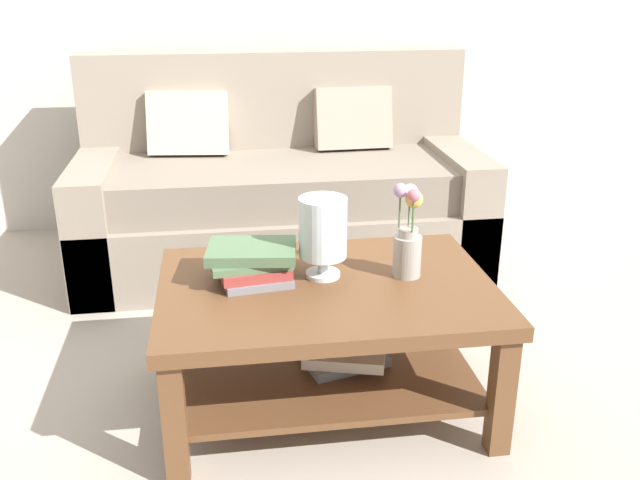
% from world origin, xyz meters
% --- Properties ---
extents(ground_plane, '(10.00, 10.00, 0.00)m').
position_xyz_m(ground_plane, '(0.00, 0.00, 0.00)').
color(ground_plane, '#ADA393').
extents(couch, '(2.02, 0.90, 1.06)m').
position_xyz_m(couch, '(-0.00, 0.94, 0.36)').
color(couch, gray).
rests_on(couch, ground).
extents(coffee_table, '(1.12, 0.79, 0.47)m').
position_xyz_m(coffee_table, '(0.03, -0.42, 0.34)').
color(coffee_table, brown).
rests_on(coffee_table, ground).
extents(book_stack_main, '(0.32, 0.26, 0.12)m').
position_xyz_m(book_stack_main, '(-0.21, -0.35, 0.53)').
color(book_stack_main, slate).
rests_on(book_stack_main, coffee_table).
extents(glass_hurricane_vase, '(0.16, 0.16, 0.28)m').
position_xyz_m(glass_hurricane_vase, '(0.03, -0.36, 0.64)').
color(glass_hurricane_vase, silver).
rests_on(glass_hurricane_vase, coffee_table).
extents(flower_pitcher, '(0.10, 0.11, 0.33)m').
position_xyz_m(flower_pitcher, '(0.31, -0.39, 0.61)').
color(flower_pitcher, '#9E998E').
rests_on(flower_pitcher, coffee_table).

